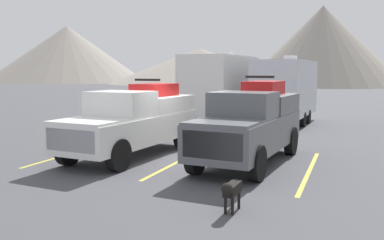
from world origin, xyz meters
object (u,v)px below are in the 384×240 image
object	(u,v)px
camper_trailer_b	(286,88)
dog	(231,190)
pickup_truck_b	(251,123)
camper_trailer_a	(220,85)
pickup_truck_a	(134,120)

from	to	relation	value
camper_trailer_b	dog	world-z (taller)	camper_trailer_b
camper_trailer_b	dog	distance (m)	14.92
pickup_truck_b	dog	distance (m)	4.96
pickup_truck_b	camper_trailer_a	bearing A→B (deg)	112.54
pickup_truck_b	dog	size ratio (longest dim) A/B	6.67
pickup_truck_b	dog	xyz separation A→B (m)	(0.73, -4.84, -0.79)
dog	pickup_truck_a	bearing A→B (deg)	135.93
camper_trailer_a	dog	distance (m)	15.30
pickup_truck_a	camper_trailer_b	world-z (taller)	camper_trailer_b
pickup_truck_a	camper_trailer_a	world-z (taller)	camper_trailer_a
pickup_truck_a	dog	size ratio (longest dim) A/B	6.80
pickup_truck_a	camper_trailer_a	bearing A→B (deg)	90.17
pickup_truck_b	camper_trailer_b	size ratio (longest dim) A/B	0.79
dog	camper_trailer_b	bearing A→B (deg)	94.51
pickup_truck_b	camper_trailer_b	distance (m)	9.99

